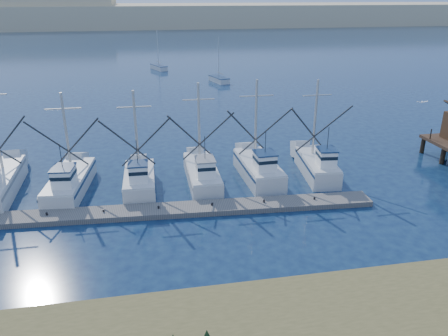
{
  "coord_description": "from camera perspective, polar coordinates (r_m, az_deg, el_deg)",
  "views": [
    {
      "loc": [
        -9.22,
        -22.88,
        15.31
      ],
      "look_at": [
        -3.46,
        8.0,
        2.68
      ],
      "focal_mm": 35.0,
      "sensor_mm": 36.0,
      "label": 1
    }
  ],
  "objects": [
    {
      "name": "floating_dock",
      "position": [
        33.03,
        -6.77,
        -5.48
      ],
      "size": [
        30.77,
        3.73,
        0.41
      ],
      "primitive_type": "cube",
      "rotation": [
        0.0,
        0.0,
        -0.06
      ],
      "color": "slate",
      "rests_on": "ground"
    },
    {
      "name": "flying_gull",
      "position": [
        38.33,
        24.49,
        7.85
      ],
      "size": [
        0.95,
        0.17,
        0.17
      ],
      "color": "white",
      "rests_on": "ground"
    },
    {
      "name": "dune_ridge",
      "position": [
        233.29,
        -8.79,
        19.14
      ],
      "size": [
        360.0,
        60.0,
        10.0
      ],
      "primitive_type": "cube",
      "color": "tan",
      "rests_on": "ground"
    },
    {
      "name": "sailboat_near",
      "position": [
        81.98,
        -0.65,
        11.5
      ],
      "size": [
        3.21,
        5.61,
        8.1
      ],
      "rotation": [
        0.0,
        0.0,
        0.26
      ],
      "color": "silver",
      "rests_on": "ground"
    },
    {
      "name": "trawler_fleet",
      "position": [
        37.21,
        -8.36,
        -1.01
      ],
      "size": [
        29.91,
        9.22,
        9.43
      ],
      "color": "silver",
      "rests_on": "ground"
    },
    {
      "name": "ground",
      "position": [
        29.03,
        9.81,
        -10.28
      ],
      "size": [
        500.0,
        500.0,
        0.0
      ],
      "primitive_type": "plane",
      "color": "#0D1B3A",
      "rests_on": "ground"
    },
    {
      "name": "sailboat_far",
      "position": [
        96.77,
        -8.51,
        12.87
      ],
      "size": [
        3.51,
        5.71,
        8.1
      ],
      "rotation": [
        0.0,
        0.0,
        0.36
      ],
      "color": "silver",
      "rests_on": "ground"
    }
  ]
}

